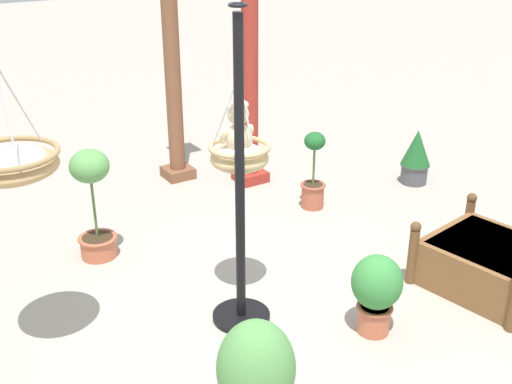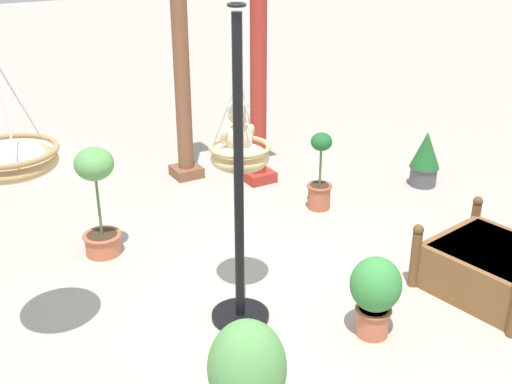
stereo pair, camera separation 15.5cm
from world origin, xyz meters
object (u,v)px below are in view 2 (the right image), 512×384
potted_plant_small_succulent (320,177)px  potted_plant_bushy_green (425,159)px  display_pole_central (239,235)px  teddy_bear (238,132)px  hanging_basket_left_high (10,160)px  potted_plant_tall_leafy (98,199)px  potted_plant_fern_front (375,292)px  wooden_planter_box (492,267)px  greenhouse_pillar_left (258,60)px  greenhouse_pillar_right (181,51)px  potted_plant_conical_shrub (247,377)px  hanging_basket_with_teddy (240,156)px

potted_plant_small_succulent → potted_plant_bushy_green: bearing=-4.3°
display_pole_central → potted_plant_bushy_green: display_pole_central is taller
teddy_bear → potted_plant_bushy_green: bearing=17.7°
teddy_bear → hanging_basket_left_high: 1.56m
display_pole_central → potted_plant_tall_leafy: display_pole_central is taller
potted_plant_fern_front → potted_plant_bushy_green: size_ratio=0.99×
display_pole_central → potted_plant_small_succulent: display_pole_central is taller
potted_plant_bushy_green → wooden_planter_box: bearing=-120.1°
display_pole_central → potted_plant_small_succulent: 2.15m
potted_plant_bushy_green → teddy_bear: bearing=-162.3°
potted_plant_bushy_green → potted_plant_fern_front: bearing=-141.2°
display_pole_central → teddy_bear: (0.15, 0.27, 0.68)m
potted_plant_tall_leafy → greenhouse_pillar_left: bearing=19.7°
display_pole_central → wooden_planter_box: 2.14m
greenhouse_pillar_right → potted_plant_tall_leafy: 2.14m
greenhouse_pillar_left → potted_plant_tall_leafy: (-2.09, -0.75, -0.86)m
greenhouse_pillar_left → greenhouse_pillar_right: size_ratio=0.95×
greenhouse_pillar_left → potted_plant_small_succulent: (0.17, -0.96, -1.06)m
potted_plant_small_succulent → potted_plant_conical_shrub: bearing=-133.3°
display_pole_central → potted_plant_tall_leafy: 1.63m
hanging_basket_with_teddy → greenhouse_pillar_left: greenhouse_pillar_left is taller
wooden_planter_box → potted_plant_conical_shrub: size_ratio=1.41×
display_pole_central → greenhouse_pillar_right: (0.85, 2.81, 0.76)m
hanging_basket_left_high → potted_plant_small_succulent: (3.08, 0.90, -1.09)m
greenhouse_pillar_right → wooden_planter_box: bearing=-72.5°
hanging_basket_with_teddy → wooden_planter_box: 2.27m
greenhouse_pillar_left → potted_plant_fern_front: size_ratio=4.62×
teddy_bear → potted_plant_fern_front: bearing=-57.8°
greenhouse_pillar_right → potted_plant_small_succulent: 2.06m
wooden_planter_box → potted_plant_small_succulent: size_ratio=1.34×
hanging_basket_left_high → potted_plant_conical_shrub: hanging_basket_left_high is taller
greenhouse_pillar_left → display_pole_central: bearing=-123.7°
teddy_bear → hanging_basket_left_high: bearing=175.1°
hanging_basket_with_teddy → greenhouse_pillar_right: (0.70, 2.56, 0.26)m
hanging_basket_with_teddy → potted_plant_tall_leafy: size_ratio=0.70×
teddy_bear → potted_plant_fern_front: teddy_bear is taller
hanging_basket_left_high → potted_plant_tall_leafy: size_ratio=0.74×
greenhouse_pillar_left → potted_plant_conical_shrub: 4.01m
wooden_planter_box → potted_plant_small_succulent: 2.02m
greenhouse_pillar_left → teddy_bear: bearing=-124.3°
greenhouse_pillar_left → potted_plant_conical_shrub: size_ratio=3.68×
display_pole_central → greenhouse_pillar_right: greenhouse_pillar_right is taller
display_pole_central → greenhouse_pillar_left: bearing=56.3°
greenhouse_pillar_left → wooden_planter_box: size_ratio=2.62×
potted_plant_tall_leafy → potted_plant_bushy_green: bearing=-4.9°
potted_plant_small_succulent → potted_plant_conical_shrub: potted_plant_small_succulent is taller
potted_plant_small_succulent → hanging_basket_left_high: bearing=-163.8°
display_pole_central → hanging_basket_left_high: display_pole_central is taller
potted_plant_bushy_green → potted_plant_small_succulent: potted_plant_small_succulent is taller
wooden_planter_box → potted_plant_conical_shrub: (-2.49, -0.35, 0.21)m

